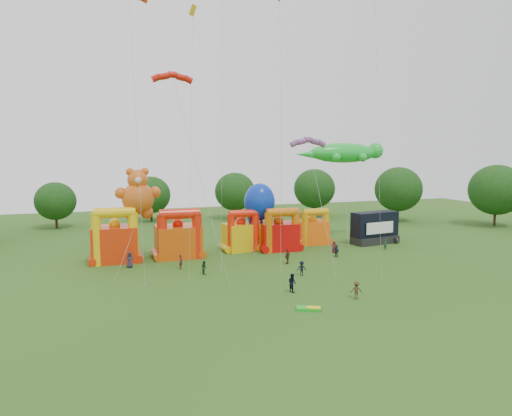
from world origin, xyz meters
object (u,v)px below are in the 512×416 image
object	(u,v)px
bouncy_castle_0	(115,241)
octopus_kite	(259,211)
teddy_bear_kite	(132,225)
gecko_kite	(345,181)
spectator_4	(287,256)
stage_trailer	(375,228)
bouncy_castle_2	(241,235)
spectator_0	(130,260)

from	to	relation	value
bouncy_castle_0	octopus_kite	world-z (taller)	octopus_kite
teddy_bear_kite	gecko_kite	distance (m)	32.47
teddy_bear_kite	gecko_kite	xyz separation A→B (m)	(31.74, 5.23, 4.39)
octopus_kite	gecko_kite	bearing A→B (deg)	6.10
octopus_kite	spectator_4	world-z (taller)	octopus_kite
gecko_kite	stage_trailer	bearing A→B (deg)	-36.14
bouncy_castle_2	spectator_0	distance (m)	16.23
gecko_kite	bouncy_castle_0	bearing A→B (deg)	-175.15
bouncy_castle_0	bouncy_castle_2	bearing A→B (deg)	5.01
teddy_bear_kite	octopus_kite	distance (m)	17.81
stage_trailer	spectator_4	distance (m)	19.12
bouncy_castle_0	spectator_0	size ratio (longest dim) A/B	3.74
bouncy_castle_0	stage_trailer	xyz separation A→B (m)	(37.43, 0.15, -0.34)
bouncy_castle_2	octopus_kite	world-z (taller)	octopus_kite
spectator_0	bouncy_castle_0	bearing A→B (deg)	95.00
bouncy_castle_0	teddy_bear_kite	xyz separation A→B (m)	(1.99, -2.38, 2.28)
bouncy_castle_0	spectator_0	world-z (taller)	bouncy_castle_0
octopus_kite	spectator_0	world-z (taller)	octopus_kite
stage_trailer	spectator_0	bearing A→B (deg)	-173.97
stage_trailer	bouncy_castle_0	bearing A→B (deg)	-179.77
gecko_kite	spectator_4	xyz separation A→B (m)	(-13.67, -10.55, -8.40)
spectator_4	bouncy_castle_0	bearing A→B (deg)	-59.78
bouncy_castle_0	spectator_0	distance (m)	4.30
gecko_kite	teddy_bear_kite	bearing A→B (deg)	-170.64
spectator_4	octopus_kite	bearing A→B (deg)	-124.64
stage_trailer	gecko_kite	world-z (taller)	gecko_kite
bouncy_castle_0	bouncy_castle_2	distance (m)	16.91
bouncy_castle_0	gecko_kite	size ratio (longest dim) A/B	0.46
gecko_kite	spectator_0	bearing A→B (deg)	-168.59
spectator_0	stage_trailer	bearing A→B (deg)	-11.37
bouncy_castle_0	spectator_4	size ratio (longest dim) A/B	3.82
stage_trailer	spectator_0	size ratio (longest dim) A/B	4.10
gecko_kite	octopus_kite	size ratio (longest dim) A/B	1.61
stage_trailer	spectator_4	size ratio (longest dim) A/B	4.18
stage_trailer	spectator_4	bearing A→B (deg)	-155.70
teddy_bear_kite	bouncy_castle_0	bearing A→B (deg)	129.92
spectator_4	bouncy_castle_2	bearing A→B (deg)	-109.48
bouncy_castle_0	gecko_kite	world-z (taller)	gecko_kite
spectator_0	gecko_kite	bearing A→B (deg)	-6.00
bouncy_castle_2	gecko_kite	size ratio (longest dim) A/B	0.38
teddy_bear_kite	octopus_kite	world-z (taller)	teddy_bear_kite
teddy_bear_kite	spectator_4	size ratio (longest dim) A/B	6.45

